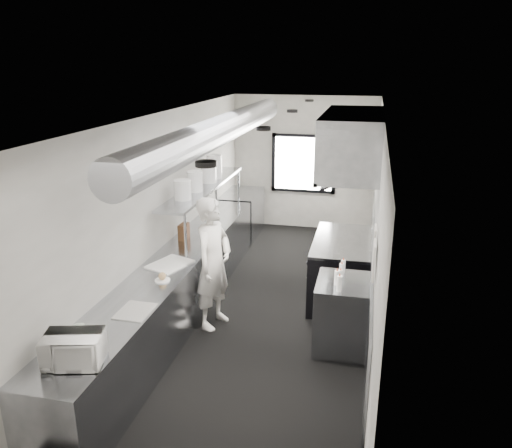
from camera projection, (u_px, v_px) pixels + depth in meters
The scene contains 35 objects.
floor at pixel (264, 311), 7.35m from camera, with size 3.00×8.00×0.01m, color black.
ceiling at pixel (265, 116), 6.48m from camera, with size 3.00×8.00×0.01m, color white.
wall_back at pixel (304, 163), 10.62m from camera, with size 3.00×0.02×2.80m, color beige.
wall_front at pixel (133, 405), 3.21m from camera, with size 3.00×0.02×2.80m, color beige.
wall_left at pixel (162, 212), 7.23m from camera, with size 0.02×8.00×2.80m, color beige.
wall_right at pixel (376, 227), 6.60m from camera, with size 0.02×8.00×2.80m, color beige.
wall_cladding at pixel (370, 277), 7.14m from camera, with size 0.03×5.50×1.10m, color gray.
hvac_duct at pixel (222, 130), 7.07m from camera, with size 0.40×0.40×6.40m, color #96989F.
service_window at pixel (303, 164), 10.59m from camera, with size 1.36×0.05×1.25m.
exhaust_hood at pixel (352, 142), 7.02m from camera, with size 0.81×2.20×0.88m.
prep_counter at pixel (175, 290), 6.99m from camera, with size 0.70×6.00×0.90m, color gray.
pass_shelf at pixel (204, 188), 8.05m from camera, with size 0.45×3.00×0.68m.
range at pixel (340, 269), 7.63m from camera, with size 0.88×1.60×0.94m.
bottle_station at pixel (342, 314), 6.32m from camera, with size 0.65×0.80×0.90m, color gray.
far_work_table at pixel (242, 214), 10.42m from camera, with size 0.70×1.20×0.90m, color gray.
notice_sheet_a at pixel (374, 244), 5.43m from camera, with size 0.02×0.28×0.38m, color white.
notice_sheet_b at pixel (374, 260), 5.12m from camera, with size 0.02×0.28×0.38m, color white.
line_cook at pixel (213, 263), 6.72m from camera, with size 0.66×0.43×1.81m, color silver.
microwave at pixel (73, 349), 4.48m from camera, with size 0.47×0.36×0.28m, color white.
deli_tub_a at pixel (66, 345), 4.71m from camera, with size 0.14×0.14×0.10m, color #B7C2B3.
deli_tub_b at pixel (79, 330), 4.99m from camera, with size 0.13×0.13×0.09m, color #B7C2B3.
newspaper at pixel (135, 311), 5.44m from camera, with size 0.35×0.43×0.01m, color silver.
small_plate at pixel (162, 280), 6.20m from camera, with size 0.19×0.19×0.02m, color white.
pastry at pixel (162, 276), 6.18m from camera, with size 0.09×0.09×0.09m, color tan.
cutting_board at pixel (170, 264), 6.68m from camera, with size 0.42×0.56×0.02m, color white.
knife_block at pixel (184, 232), 7.60m from camera, with size 0.10×0.22×0.24m, color brown.
plate_stack_a at pixel (183, 190), 7.22m from camera, with size 0.24×0.24×0.28m, color white.
plate_stack_b at pixel (195, 181), 7.66m from camera, with size 0.24×0.24×0.31m, color white.
plate_stack_c at pixel (209, 172), 8.21m from camera, with size 0.25×0.25×0.35m, color white.
plate_stack_d at pixel (214, 166), 8.51m from camera, with size 0.26×0.26×0.40m, color white.
squeeze_bottle_a at pixel (339, 284), 5.89m from camera, with size 0.06×0.06×0.19m, color white.
squeeze_bottle_b at pixel (337, 278), 6.06m from camera, with size 0.06×0.06×0.18m, color white.
squeeze_bottle_c at pixel (340, 276), 6.13m from camera, with size 0.05×0.05×0.16m, color white.
squeeze_bottle_d at pixel (341, 270), 6.30m from camera, with size 0.06×0.06×0.17m, color white.
squeeze_bottle_e at pixel (343, 266), 6.41m from camera, with size 0.06×0.06×0.17m, color white.
Camera 1 is at (1.36, -6.45, 3.50)m, focal length 35.41 mm.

